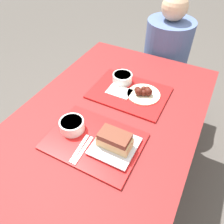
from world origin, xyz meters
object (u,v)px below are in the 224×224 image
at_px(wings_plate_far, 143,92).
at_px(person_seated_across, 167,47).
at_px(brisket_sandwich_plate, 115,142).
at_px(bowl_coleslaw_far, 122,78).
at_px(tray_far, 129,93).
at_px(bowl_coleslaw_near, 72,125).
at_px(tray_near, 94,141).

xyz_separation_m(wings_plate_far, person_seated_across, (-0.07, 0.71, -0.05)).
bearing_deg(brisket_sandwich_plate, wings_plate_far, 93.33).
relative_size(brisket_sandwich_plate, person_seated_across, 0.29).
bearing_deg(bowl_coleslaw_far, wings_plate_far, -19.13).
xyz_separation_m(tray_far, wings_plate_far, (0.09, 0.01, 0.02)).
bearing_deg(bowl_coleslaw_near, bowl_coleslaw_far, 84.18).
bearing_deg(bowl_coleslaw_far, bowl_coleslaw_near, -95.82).
bearing_deg(bowl_coleslaw_near, brisket_sandwich_plate, -0.60).
xyz_separation_m(bowl_coleslaw_near, person_seated_across, (0.15, 1.13, -0.07)).
bearing_deg(wings_plate_far, bowl_coleslaw_near, -117.21).
height_order(brisket_sandwich_plate, bowl_coleslaw_far, brisket_sandwich_plate).
bearing_deg(tray_far, person_seated_across, 88.52).
relative_size(bowl_coleslaw_near, brisket_sandwich_plate, 0.61).
height_order(tray_far, wings_plate_far, wings_plate_far).
bearing_deg(tray_near, wings_plate_far, 79.15).
bearing_deg(person_seated_across, tray_near, -90.85).
relative_size(tray_near, bowl_coleslaw_near, 3.68).
relative_size(bowl_coleslaw_far, wings_plate_far, 0.62).
distance_m(bowl_coleslaw_near, brisket_sandwich_plate, 0.24).
relative_size(bowl_coleslaw_near, person_seated_across, 0.18).
bearing_deg(brisket_sandwich_plate, bowl_coleslaw_far, 111.76).
xyz_separation_m(tray_near, bowl_coleslaw_near, (-0.13, 0.01, 0.04)).
relative_size(tray_near, tray_far, 1.00).
bearing_deg(bowl_coleslaw_near, tray_far, 72.08).
distance_m(brisket_sandwich_plate, wings_plate_far, 0.43).
height_order(tray_far, person_seated_across, person_seated_across).
bearing_deg(brisket_sandwich_plate, bowl_coleslaw_near, 179.40).
relative_size(brisket_sandwich_plate, bowl_coleslaw_far, 1.63).
xyz_separation_m(bowl_coleslaw_near, brisket_sandwich_plate, (0.24, -0.00, 0.01)).
height_order(brisket_sandwich_plate, wings_plate_far, brisket_sandwich_plate).
bearing_deg(tray_far, bowl_coleslaw_far, 139.24).
relative_size(tray_far, bowl_coleslaw_near, 3.68).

